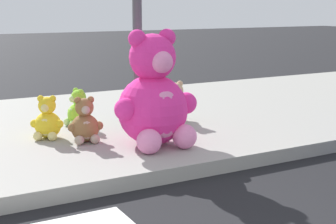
{
  "coord_description": "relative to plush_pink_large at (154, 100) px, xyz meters",
  "views": [
    {
      "loc": [
        -1.54,
        -0.98,
        1.65
      ],
      "look_at": [
        0.97,
        3.6,
        0.55
      ],
      "focal_mm": 54.5,
      "sensor_mm": 36.0,
      "label": 1
    }
  ],
  "objects": [
    {
      "name": "plush_teal",
      "position": [
        0.67,
        1.36,
        -0.31
      ],
      "size": [
        0.34,
        0.35,
        0.48
      ],
      "color": "teal",
      "rests_on": "sidewalk"
    },
    {
      "name": "sidewalk",
      "position": [
        -0.91,
        1.39,
        -0.58
      ],
      "size": [
        28.0,
        4.4,
        0.15
      ],
      "primitive_type": "cube",
      "color": "#9E9B93",
      "rests_on": "ground_plane"
    },
    {
      "name": "plush_tan",
      "position": [
        0.78,
        0.93,
        -0.29
      ],
      "size": [
        0.41,
        0.37,
        0.53
      ],
      "color": "tan",
      "rests_on": "sidewalk"
    },
    {
      "name": "plush_lime",
      "position": [
        -0.44,
        1.26,
        -0.31
      ],
      "size": [
        0.33,
        0.37,
        0.48
      ],
      "color": "#8CD133",
      "rests_on": "sidewalk"
    },
    {
      "name": "plush_yellow",
      "position": [
        -0.94,
        0.84,
        -0.3
      ],
      "size": [
        0.34,
        0.36,
        0.5
      ],
      "color": "yellow",
      "rests_on": "sidewalk"
    },
    {
      "name": "plush_brown",
      "position": [
        -0.62,
        0.48,
        -0.3
      ],
      "size": [
        0.39,
        0.36,
        0.51
      ],
      "color": "olive",
      "rests_on": "sidewalk"
    },
    {
      "name": "plush_pink_large",
      "position": [
        0.0,
        0.0,
        0.0
      ],
      "size": [
        0.97,
        0.84,
        1.25
      ],
      "color": "#F22D93",
      "rests_on": "sidewalk"
    }
  ]
}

